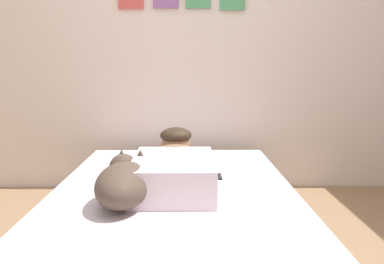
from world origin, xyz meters
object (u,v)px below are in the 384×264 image
Objects in this scene: dog at (124,182)px; pillow at (167,156)px; bed at (175,215)px; person_lying at (174,166)px; coffee_cup at (195,158)px; cell_phone at (216,176)px.

pillow is at bearing 78.57° from dog.
dog is (-0.23, -0.32, 0.28)m from bed.
coffee_cup is (0.12, 0.51, -0.07)m from person_lying.
bed is 4.01× the size of pillow.
pillow is at bearing -177.44° from coffee_cup.
person_lying is 7.36× the size of coffee_cup.
coffee_cup is (0.35, 0.84, -0.07)m from dog.
person_lying is 0.40m from dog.
dog reaches higher than cell_phone.
bed is at bearing -144.88° from cell_phone.
person_lying is at bearing -82.77° from pillow.
cell_phone is at bearing 35.12° from bed.
coffee_cup reaches higher than cell_phone.
pillow is 0.46m from cell_phone.
coffee_cup is (0.12, 0.52, 0.21)m from bed.
cell_phone is (0.24, 0.16, -0.10)m from person_lying.
bed is 0.34m from cell_phone.
coffee_cup is at bearing 76.66° from person_lying.
pillow is at bearing 97.31° from bed.
bed is 0.28m from person_lying.
cell_phone reaches higher than bed.
coffee_cup is at bearing 77.13° from bed.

